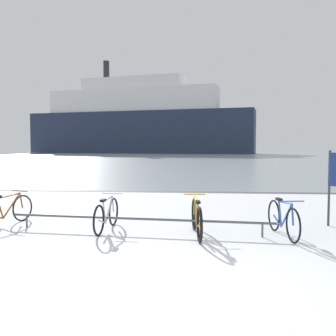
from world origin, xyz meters
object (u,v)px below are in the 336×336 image
(bicycle_3, at_px, (283,219))
(ferry_ship, at_px, (136,122))
(bicycle_0, at_px, (6,210))
(bicycle_1, at_px, (107,215))
(bicycle_2, at_px, (197,218))

(bicycle_3, relative_size, ferry_ship, 0.03)
(bicycle_0, xyz_separation_m, bicycle_3, (6.02, -0.55, 0.01))
(bicycle_1, bearing_deg, ferry_ship, 99.16)
(bicycle_0, xyz_separation_m, ferry_ship, (-10.76, 81.30, 7.22))
(bicycle_1, distance_m, bicycle_3, 3.62)
(bicycle_0, distance_m, ferry_ship, 82.33)
(bicycle_1, height_order, bicycle_3, bicycle_3)
(bicycle_2, distance_m, bicycle_3, 1.71)
(bicycle_3, xyz_separation_m, ferry_ship, (-16.78, 81.86, 7.20))
(bicycle_0, bearing_deg, bicycle_1, -7.69)
(bicycle_1, height_order, ferry_ship, ferry_ship)
(bicycle_1, xyz_separation_m, bicycle_2, (1.91, -0.31, 0.02))
(bicycle_2, height_order, bicycle_3, bicycle_2)
(bicycle_3, bearing_deg, bicycle_1, 176.37)
(bicycle_2, bearing_deg, bicycle_1, 170.71)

